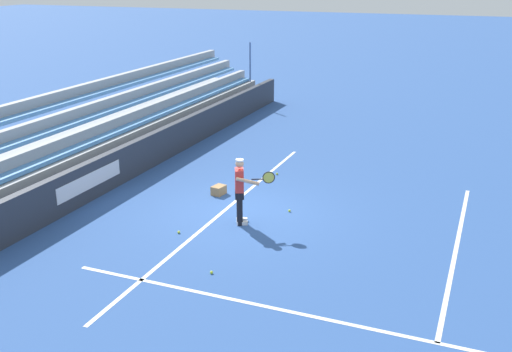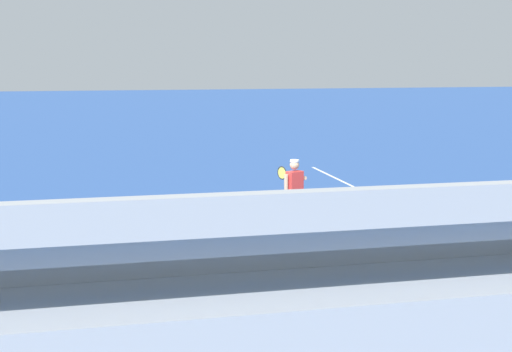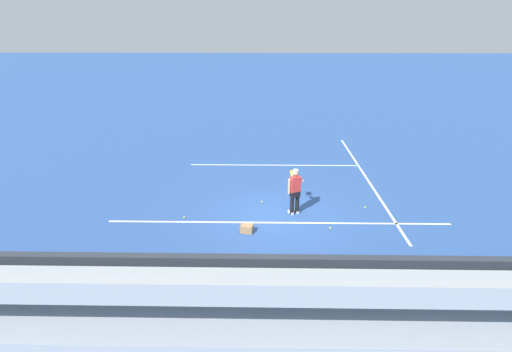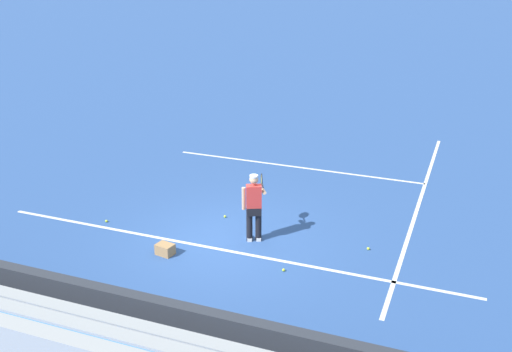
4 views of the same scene
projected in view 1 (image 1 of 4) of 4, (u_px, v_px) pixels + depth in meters
The scene contains 12 objects.
ground_plane at pixel (241, 214), 15.96m from camera, with size 160.00×160.00×0.00m, color #2D5193.
court_baseline_white at pixel (224, 211), 16.14m from camera, with size 12.00×0.10×0.01m, color white.
court_sideline_white at pixel (353, 325), 10.94m from camera, with size 0.10×12.00×0.01m, color white.
court_service_line_white at pixel (456, 247), 14.01m from camera, with size 8.22×0.10×0.01m, color white.
back_wall_sponsor_board at pixel (102, 174), 17.33m from camera, with size 27.94×0.25×1.10m.
bleacher_stand at pixel (51, 161), 17.93m from camera, with size 26.54×2.40×2.95m.
tennis_player at pixel (241, 190), 15.06m from camera, with size 0.57×1.07×1.71m.
ball_box_cardboard at pixel (219, 190), 17.29m from camera, with size 0.40×0.30×0.26m, color #A87F51.
tennis_ball_near_player at pixel (212, 272), 12.78m from camera, with size 0.07×0.07×0.07m, color #CCE533.
tennis_ball_toward_net at pixel (289, 211), 16.06m from camera, with size 0.07×0.07×0.07m, color #CCE533.
tennis_ball_by_box at pixel (277, 174), 18.98m from camera, with size 0.07×0.07×0.07m, color #CCE533.
tennis_ball_on_baseline at pixel (179, 232), 14.75m from camera, with size 0.07×0.07×0.07m, color #CCE533.
Camera 1 is at (13.54, 5.91, 6.14)m, focal length 42.00 mm.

